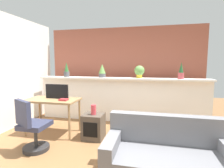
% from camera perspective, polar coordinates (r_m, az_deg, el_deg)
% --- Properties ---
extents(ground_plane, '(12.00, 12.00, 0.00)m').
position_cam_1_polar(ground_plane, '(2.90, -5.10, -24.45)').
color(ground_plane, brown).
extents(divider_wall, '(4.31, 0.16, 1.10)m').
position_cam_1_polar(divider_wall, '(4.52, 2.63, -5.39)').
color(divider_wall, white).
rests_on(divider_wall, ground).
extents(plant_shelf, '(4.31, 0.36, 0.04)m').
position_cam_1_polar(plant_shelf, '(4.40, 2.57, 1.79)').
color(plant_shelf, white).
rests_on(plant_shelf, divider_wall).
extents(brick_wall_behind, '(4.31, 0.10, 2.50)m').
position_cam_1_polar(brick_wall_behind, '(5.02, 3.88, 3.86)').
color(brick_wall_behind, '#9E5442').
rests_on(brick_wall_behind, ground).
extents(potted_plant_0, '(0.15, 0.15, 0.39)m').
position_cam_1_polar(potted_plant_0, '(4.86, -14.63, 4.25)').
color(potted_plant_0, '#4C4C51').
rests_on(potted_plant_0, plant_shelf).
extents(potted_plant_1, '(0.18, 0.18, 0.34)m').
position_cam_1_polar(potted_plant_1, '(4.51, -3.24, 4.37)').
color(potted_plant_1, '#4C4C51').
rests_on(potted_plant_1, plant_shelf).
extents(potted_plant_2, '(0.25, 0.25, 0.31)m').
position_cam_1_polar(potted_plant_2, '(4.36, 8.94, 4.16)').
color(potted_plant_2, gold).
rests_on(potted_plant_2, plant_shelf).
extents(potted_plant_3, '(0.13, 0.13, 0.39)m').
position_cam_1_polar(potted_plant_3, '(4.35, 21.65, 3.77)').
color(potted_plant_3, '#B7474C').
rests_on(potted_plant_3, plant_shelf).
extents(desk, '(1.10, 0.60, 0.75)m').
position_cam_1_polar(desk, '(3.93, -18.84, -5.88)').
color(desk, '#99754C').
rests_on(desk, ground).
extents(tv_monitor, '(0.52, 0.04, 0.31)m').
position_cam_1_polar(tv_monitor, '(3.92, -17.56, -2.32)').
color(tv_monitor, black).
rests_on(tv_monitor, desk).
extents(office_chair, '(0.52, 0.52, 0.91)m').
position_cam_1_polar(office_chair, '(3.34, -24.69, -13.32)').
color(office_chair, '#262628').
rests_on(office_chair, ground).
extents(side_cube_shelf, '(0.40, 0.41, 0.50)m').
position_cam_1_polar(side_cube_shelf, '(3.61, -6.06, -13.58)').
color(side_cube_shelf, '#4C4238').
rests_on(side_cube_shelf, ground).
extents(vase_on_shelf, '(0.10, 0.10, 0.20)m').
position_cam_1_polar(vase_on_shelf, '(3.48, -6.07, -8.33)').
color(vase_on_shelf, '#CC3D47').
rests_on(vase_on_shelf, side_cube_shelf).
extents(book_on_desk, '(0.17, 0.13, 0.04)m').
position_cam_1_polar(book_on_desk, '(3.69, -15.56, -4.96)').
color(book_on_desk, '#B22D33').
rests_on(book_on_desk, desk).
extents(couch, '(1.56, 0.77, 0.80)m').
position_cam_1_polar(couch, '(2.50, 17.56, -22.66)').
color(couch, slate).
rests_on(couch, ground).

